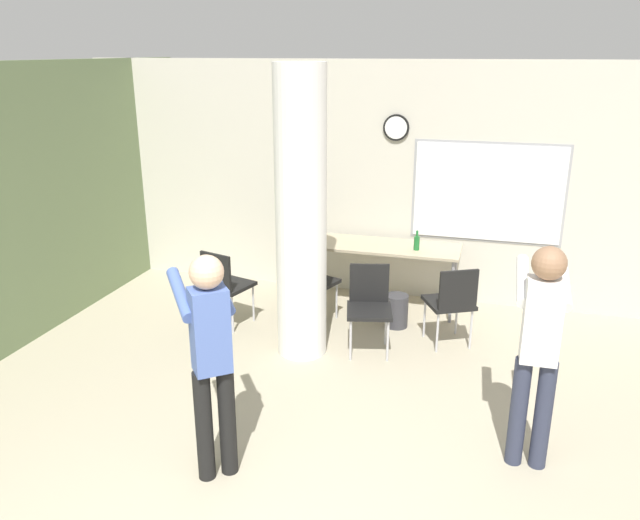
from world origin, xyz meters
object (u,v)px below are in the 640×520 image
(bottle_on_table, at_px, (417,243))
(person_playing_front, at_px, (210,350))
(chair_near_pillar, at_px, (225,282))
(folding_table, at_px, (379,249))
(chair_table_left, at_px, (310,279))
(chair_table_front, at_px, (369,303))
(chair_table_right, at_px, (452,300))
(person_playing_side, at_px, (539,341))

(bottle_on_table, relative_size, person_playing_front, 0.13)
(bottle_on_table, distance_m, chair_near_pillar, 2.18)
(folding_table, relative_size, chair_near_pillar, 2.13)
(folding_table, relative_size, chair_table_left, 2.13)
(chair_near_pillar, distance_m, chair_table_front, 1.63)
(chair_table_left, relative_size, person_playing_front, 0.53)
(chair_table_front, relative_size, chair_table_left, 1.00)
(folding_table, xyz_separation_m, chair_table_right, (0.91, -0.85, -0.20))
(person_playing_side, bearing_deg, chair_table_front, 135.24)
(bottle_on_table, xyz_separation_m, person_playing_side, (1.18, -2.55, 0.14))
(chair_table_right, bearing_deg, bottle_on_table, 121.45)
(chair_table_right, height_order, chair_table_front, same)
(person_playing_side, bearing_deg, folding_table, 121.57)
(bottle_on_table, xyz_separation_m, chair_near_pillar, (-1.94, -0.94, -0.33))
(chair_table_right, bearing_deg, person_playing_front, -119.73)
(chair_near_pillar, distance_m, person_playing_front, 2.59)
(folding_table, distance_m, bottle_on_table, 0.47)
(chair_near_pillar, distance_m, chair_table_left, 0.93)
(chair_table_left, distance_m, person_playing_front, 2.74)
(bottle_on_table, height_order, person_playing_front, person_playing_front)
(folding_table, relative_size, bottle_on_table, 8.31)
(folding_table, height_order, chair_table_front, chair_table_front)
(folding_table, xyz_separation_m, bottle_on_table, (0.44, -0.08, 0.14))
(person_playing_side, height_order, person_playing_front, person_playing_side)
(chair_near_pillar, bearing_deg, person_playing_front, -67.51)
(chair_table_right, height_order, person_playing_front, person_playing_front)
(bottle_on_table, distance_m, person_playing_front, 3.43)
(bottle_on_table, relative_size, chair_table_front, 0.26)
(chair_table_right, relative_size, chair_table_front, 1.00)
(bottle_on_table, height_order, chair_table_right, bottle_on_table)
(person_playing_side, bearing_deg, chair_table_right, 111.61)
(folding_table, height_order, chair_table_right, chair_table_right)
(folding_table, xyz_separation_m, person_playing_front, (-0.52, -3.37, 0.27))
(folding_table, height_order, chair_near_pillar, chair_near_pillar)
(folding_table, distance_m, chair_table_left, 0.94)
(chair_near_pillar, distance_m, person_playing_side, 3.54)
(folding_table, xyz_separation_m, chair_table_left, (-0.63, -0.67, -0.20))
(chair_table_right, xyz_separation_m, person_playing_front, (-1.44, -2.51, 0.46))
(chair_near_pillar, relative_size, chair_table_left, 1.00)
(chair_table_right, relative_size, chair_near_pillar, 1.00)
(chair_near_pillar, bearing_deg, chair_table_front, -4.79)
(chair_table_front, bearing_deg, chair_table_right, 20.77)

